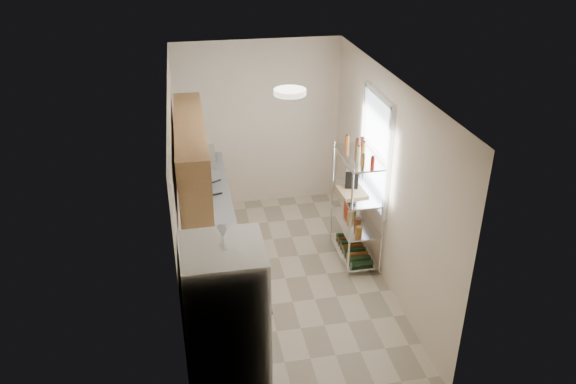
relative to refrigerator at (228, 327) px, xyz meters
The scene contains 16 objects.
room 2.07m from the refrigerator, 64.47° to the left, with size 2.52×4.42×2.62m.
counter_run 2.30m from the refrigerator, 91.23° to the left, with size 0.63×3.51×0.90m.
upper_cabinets 2.15m from the refrigerator, 95.50° to the left, with size 0.33×2.20×0.72m, color #B07A4B.
range_hood 2.78m from the refrigerator, 92.73° to the left, with size 0.50×0.60×0.12m, color #B7BABC.
window 3.09m from the refrigerator, 46.03° to the left, with size 0.06×1.00×1.46m, color white.
bakers_rack 2.84m from the refrigerator, 48.47° to the left, with size 0.45×0.90×1.73m.
ceiling_dome 2.45m from the refrigerator, 60.24° to the left, with size 0.34×0.34×0.06m, color white.
refrigerator is the anchor object (origin of this frame).
wine_glass_a 0.96m from the refrigerator, 94.87° to the left, with size 0.07×0.07×0.20m, color silver, non-canonical shape.
wine_glass_b 0.96m from the refrigerator, 72.57° to the right, with size 0.07×0.07×0.20m, color silver, non-canonical shape.
rice_cooker 1.90m from the refrigerator, 93.24° to the left, with size 0.26×0.26×0.21m, color white.
frying_pan_large 2.51m from the refrigerator, 93.12° to the left, with size 0.29×0.29×0.05m, color black.
frying_pan_small 2.84m from the refrigerator, 91.26° to the left, with size 0.23×0.23×0.05m, color black.
cutting_board 2.78m from the refrigerator, 49.63° to the left, with size 0.31×0.41×0.03m, color tan.
espresso_machine 2.94m from the refrigerator, 51.09° to the left, with size 0.17×0.25×0.29m, color black.
storage_bag 3.10m from the refrigerator, 52.40° to the left, with size 0.11×0.15×0.17m, color #B43816.
Camera 1 is at (-1.07, -5.84, 4.29)m, focal length 35.00 mm.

